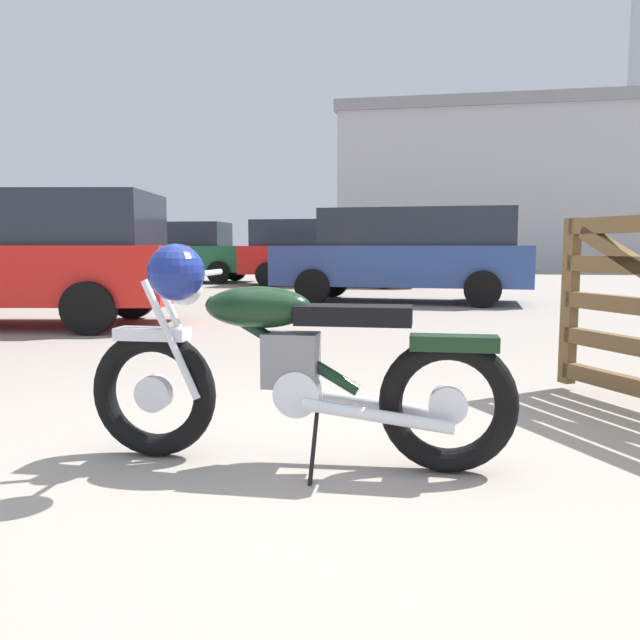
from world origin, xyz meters
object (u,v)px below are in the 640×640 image
object	(u,v)px
blue_hatchback_right	(328,250)
white_estate_far	(174,250)
red_hatchback_near	(6,255)
pale_sedan_back	(407,252)
vintage_motorcycle	(283,364)

from	to	relation	value
blue_hatchback_right	white_estate_far	distance (m)	4.90
red_hatchback_near	white_estate_far	xyz separation A→B (m)	(-1.96, 10.44, 0.00)
blue_hatchback_right	pale_sedan_back	bearing A→B (deg)	-61.66
red_hatchback_near	pale_sedan_back	bearing A→B (deg)	-146.89
vintage_motorcycle	red_hatchback_near	world-z (taller)	red_hatchback_near
blue_hatchback_right	pale_sedan_back	xyz separation A→B (m)	(2.25, -4.69, 0.00)
red_hatchback_near	pale_sedan_back	distance (m)	6.85
red_hatchback_near	blue_hatchback_right	bearing A→B (deg)	-116.10
vintage_motorcycle	pale_sedan_back	distance (m)	9.38
pale_sedan_back	white_estate_far	xyz separation A→B (m)	(-7.02, 5.82, 0.00)
blue_hatchback_right	white_estate_far	world-z (taller)	same
vintage_motorcycle	red_hatchback_near	bearing A→B (deg)	-44.82
pale_sedan_back	white_estate_far	distance (m)	9.12
pale_sedan_back	white_estate_far	world-z (taller)	same
blue_hatchback_right	pale_sedan_back	distance (m)	5.20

